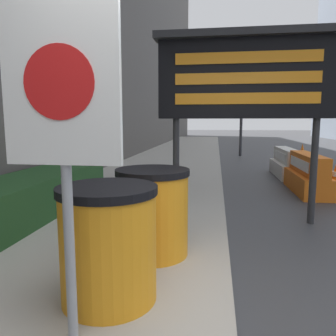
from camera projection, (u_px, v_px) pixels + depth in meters
hedge_strip at (19, 200)px, 4.40m from camera, size 0.90×4.14×0.56m
barrel_drum_foreground at (108, 243)px, 2.41m from camera, size 0.73×0.73×0.86m
barrel_drum_middle at (153, 212)px, 3.26m from camera, size 0.73×0.73×0.86m
warning_sign at (62, 109)px, 1.77m from camera, size 0.66×0.08×1.97m
message_board at (246, 78)px, 4.69m from camera, size 2.63×0.36×2.75m
jersey_barrier_orange_near at (307, 176)px, 6.93m from camera, size 0.59×1.87×0.82m
jersey_barrier_white at (286, 164)px, 9.04m from camera, size 0.58×1.97×0.76m
traffic_cone_mid at (302, 153)px, 11.88m from camera, size 0.40×0.40×0.72m
traffic_cone_far at (299, 164)px, 8.69m from camera, size 0.42×0.42×0.76m
traffic_light_near_curb at (243, 84)px, 13.94m from camera, size 0.28×0.44×4.30m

